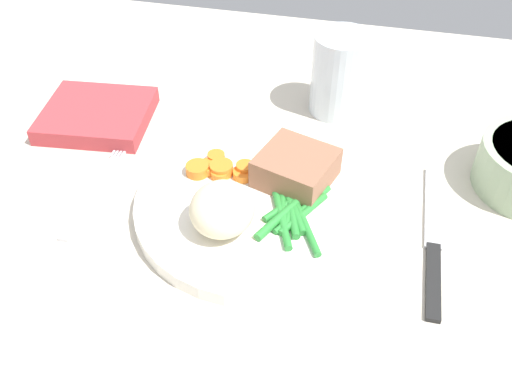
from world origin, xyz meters
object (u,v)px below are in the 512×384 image
(dinner_plate, at_px, (256,205))
(knife, at_px, (433,240))
(meat_portion, at_px, (296,168))
(napkin, at_px, (97,115))
(water_glass, at_px, (340,79))
(fork, at_px, (98,185))

(dinner_plate, xyz_separation_m, knife, (0.18, -0.00, -0.01))
(meat_portion, relative_size, napkin, 0.58)
(meat_portion, relative_size, water_glass, 0.72)
(meat_portion, height_order, fork, meat_portion)
(dinner_plate, relative_size, meat_portion, 3.40)
(dinner_plate, height_order, napkin, napkin)
(fork, xyz_separation_m, water_glass, (0.23, 0.20, 0.04))
(fork, height_order, water_glass, water_glass)
(fork, relative_size, napkin, 1.32)
(dinner_plate, xyz_separation_m, meat_portion, (0.03, 0.04, 0.02))
(meat_portion, bearing_deg, napkin, 164.99)
(knife, distance_m, napkin, 0.42)
(dinner_plate, xyz_separation_m, water_glass, (0.06, 0.20, 0.03))
(dinner_plate, distance_m, napkin, 0.25)
(meat_portion, height_order, water_glass, water_glass)
(fork, bearing_deg, meat_portion, 10.18)
(knife, bearing_deg, water_glass, 116.58)
(dinner_plate, height_order, water_glass, water_glass)
(fork, height_order, knife, knife)
(dinner_plate, distance_m, meat_portion, 0.06)
(fork, xyz_separation_m, knife, (0.35, -0.00, -0.00))
(meat_portion, distance_m, water_glass, 0.17)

